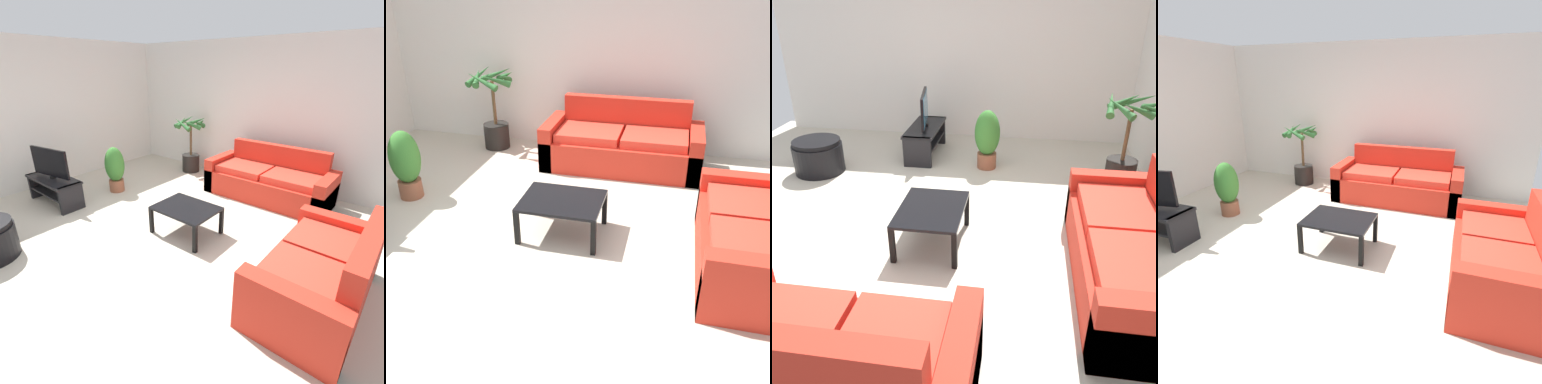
% 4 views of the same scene
% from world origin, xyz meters
% --- Properties ---
extents(ground_plane, '(6.60, 6.60, 0.00)m').
position_xyz_m(ground_plane, '(0.00, 0.00, 0.00)').
color(ground_plane, beige).
extents(wall_back, '(6.00, 0.06, 2.70)m').
position_xyz_m(wall_back, '(0.00, 3.00, 1.35)').
color(wall_back, silver).
rests_on(wall_back, ground).
extents(wall_left, '(0.06, 6.00, 2.70)m').
position_xyz_m(wall_left, '(-3.00, 0.00, 1.35)').
color(wall_left, silver).
rests_on(wall_left, ground).
extents(couch_main, '(2.15, 0.90, 0.90)m').
position_xyz_m(couch_main, '(0.78, 2.28, 0.30)').
color(couch_main, red).
rests_on(couch_main, ground).
extents(couch_loveseat, '(0.90, 1.68, 0.90)m').
position_xyz_m(couch_loveseat, '(2.28, 0.25, 0.30)').
color(couch_loveseat, red).
rests_on(couch_loveseat, ground).
extents(tv_stand, '(1.10, 0.45, 0.46)m').
position_xyz_m(tv_stand, '(-1.97, -0.24, 0.30)').
color(tv_stand, black).
rests_on(tv_stand, ground).
extents(tv, '(0.84, 0.19, 0.51)m').
position_xyz_m(tv, '(-1.98, -0.23, 0.73)').
color(tv, black).
rests_on(tv, tv_stand).
extents(coffee_table, '(0.84, 0.65, 0.41)m').
position_xyz_m(coffee_table, '(0.43, 0.41, 0.35)').
color(coffee_table, black).
rests_on(coffee_table, ground).
extents(potted_palm, '(0.73, 0.71, 1.23)m').
position_xyz_m(potted_palm, '(-1.23, 2.55, 0.52)').
color(potted_palm, black).
rests_on(potted_palm, ground).
extents(potted_plant_small, '(0.36, 0.36, 0.85)m').
position_xyz_m(potted_plant_small, '(-1.60, 0.76, 0.45)').
color(potted_plant_small, brown).
rests_on(potted_plant_small, ground).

